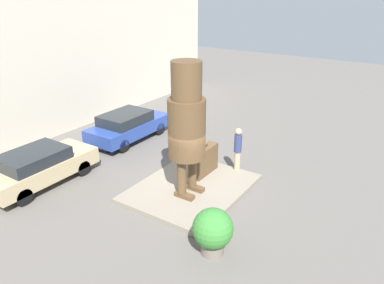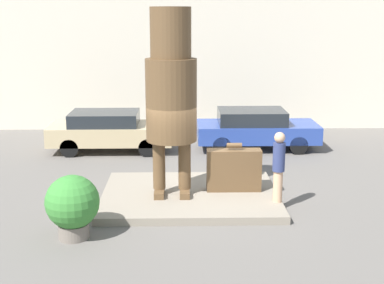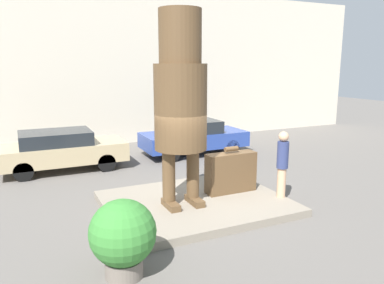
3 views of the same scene
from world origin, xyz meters
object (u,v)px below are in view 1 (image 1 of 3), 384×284
Objects in this scene: statue_figure at (187,120)px; tourist at (238,147)px; planter_pot at (213,230)px; parked_car_tan at (39,166)px; parked_car_blue at (128,125)px; giant_suitcase at (204,160)px.

tourist is (2.64, -0.64, -1.80)m from statue_figure.
planter_pot is at bearing -132.34° from statue_figure.
parked_car_tan is at bearing 129.71° from tourist.
parked_car_blue is at bearing 87.31° from tourist.
giant_suitcase reaches higher than planter_pot.
parked_car_tan is 7.59m from planter_pot.
giant_suitcase is 4.56m from planter_pot.
planter_pot is (-5.03, -7.82, 0.01)m from parked_car_blue.
parked_car_tan is 5.21m from parked_car_blue.
statue_figure reaches higher than giant_suitcase.
parked_car_blue is 3.03× the size of planter_pot.
tourist reaches higher than planter_pot.
tourist is at bearing -13.60° from statue_figure.
parked_car_tan is (-2.28, 5.28, -2.21)m from statue_figure.
tourist is 5.04m from planter_pot.
tourist reaches higher than giant_suitcase.
tourist is 7.71m from parked_car_tan.
tourist is 0.41× the size of parked_car_tan.
tourist is 6.17m from parked_car_blue.
statue_figure is 1.10× the size of parked_car_blue.
planter_pot is (-4.74, -1.67, -0.39)m from tourist.
parked_car_tan is at bearing 113.36° from statue_figure.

